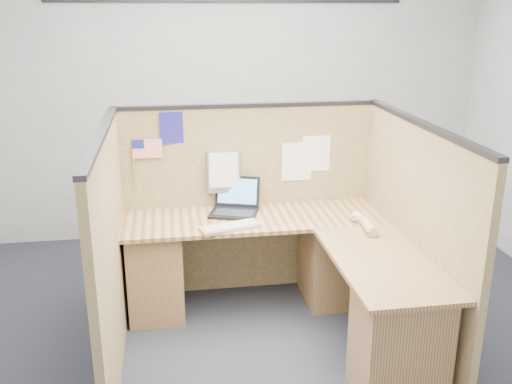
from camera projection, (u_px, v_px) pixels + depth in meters
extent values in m
plane|color=#21232F|center=(270.00, 353.00, 3.85)|extent=(5.00, 5.00, 0.00)
plane|color=#9FA1A4|center=(230.00, 96.00, 5.52)|extent=(5.00, 0.00, 5.00)
cube|color=brown|center=(249.00, 201.00, 4.55)|extent=(2.05, 0.05, 1.50)
cube|color=#232328|center=(248.00, 105.00, 4.31)|extent=(2.05, 0.06, 0.03)
cube|color=brown|center=(111.00, 255.00, 3.56)|extent=(0.05, 1.80, 1.50)
cube|color=#232328|center=(101.00, 135.00, 3.32)|extent=(0.06, 1.80, 0.03)
cube|color=brown|center=(414.00, 236.00, 3.85)|extent=(0.05, 1.80, 1.50)
cube|color=#232328|center=(424.00, 124.00, 3.62)|extent=(0.06, 1.80, 0.03)
cube|color=brown|center=(255.00, 219.00, 4.26)|extent=(1.95, 0.60, 0.03)
cube|color=brown|center=(384.00, 263.00, 3.54)|extent=(0.60, 1.15, 0.03)
cube|color=brown|center=(156.00, 270.00, 4.26)|extent=(0.40, 0.50, 0.70)
cube|color=brown|center=(330.00, 258.00, 4.46)|extent=(0.40, 0.50, 0.70)
cube|color=brown|center=(399.00, 342.00, 3.35)|extent=(0.50, 0.40, 0.70)
cube|color=black|center=(234.00, 213.00, 4.30)|extent=(0.41, 0.35, 0.02)
cube|color=black|center=(231.00, 191.00, 4.42)|extent=(0.35, 0.18, 0.23)
cube|color=teal|center=(231.00, 191.00, 4.41)|extent=(0.30, 0.15, 0.19)
cube|color=gray|center=(230.00, 227.00, 4.03)|extent=(0.46, 0.26, 0.02)
cube|color=silver|center=(230.00, 225.00, 4.03)|extent=(0.41, 0.22, 0.01)
ellipsoid|color=#B7B7BB|center=(358.00, 218.00, 4.17)|extent=(0.11, 0.07, 0.04)
ellipsoid|color=tan|center=(358.00, 215.00, 4.15)|extent=(0.09, 0.11, 0.05)
cylinder|color=tan|center=(361.00, 220.00, 4.11)|extent=(0.06, 0.05, 0.06)
cylinder|color=tan|center=(369.00, 227.00, 3.98)|extent=(0.10, 0.26, 0.08)
cube|color=navy|center=(172.00, 128.00, 4.24)|extent=(0.18, 0.02, 0.24)
cylinder|color=olive|center=(133.00, 165.00, 4.28)|extent=(0.01, 0.01, 0.39)
cube|color=red|center=(147.00, 149.00, 4.25)|extent=(0.22, 0.00, 0.14)
cube|color=navy|center=(138.00, 144.00, 4.23)|extent=(0.09, 0.00, 0.07)
cube|color=slate|center=(224.00, 172.00, 4.39)|extent=(0.26, 0.05, 0.33)
cube|color=white|center=(224.00, 170.00, 4.36)|extent=(0.22, 0.01, 0.28)
cube|color=white|center=(297.00, 162.00, 4.48)|extent=(0.24, 0.01, 0.31)
cube|color=white|center=(316.00, 154.00, 4.48)|extent=(0.22, 0.01, 0.28)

